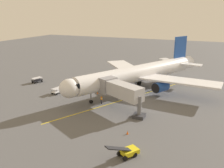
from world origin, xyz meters
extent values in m
plane|color=#565659|center=(0.00, 0.00, 0.00)|extent=(220.00, 220.00, 0.00)
cube|color=yellow|center=(1.51, 6.29, 0.01)|extent=(18.30, 35.79, 0.01)
cylinder|color=white|center=(1.51, 0.29, 4.10)|extent=(18.76, 32.05, 3.80)
ellipsoid|color=white|center=(9.73, 16.53, 4.10)|extent=(5.03, 5.20, 3.61)
cone|color=white|center=(-6.86, -16.21, 4.10)|extent=(4.41, 4.22, 3.42)
cube|color=black|center=(9.10, 15.28, 4.65)|extent=(3.60, 2.89, 0.90)
cube|color=white|center=(-7.78, 0.82, 3.50)|extent=(17.43, 6.63, 0.36)
cylinder|color=#1E479E|center=(-4.12, 2.02, 2.00)|extent=(3.59, 4.07, 2.30)
cylinder|color=black|center=(-3.33, 3.58, 2.00)|extent=(1.96, 1.13, 2.10)
cube|color=white|center=(7.43, -6.88, 3.50)|extent=(15.13, 16.26, 0.36)
cylinder|color=#1E479E|center=(6.23, -3.22, 2.00)|extent=(3.59, 4.07, 2.30)
cylinder|color=black|center=(7.02, -1.66, 2.00)|extent=(1.96, 1.13, 2.10)
cube|color=#1E479E|center=(-5.50, -13.53, 7.90)|extent=(2.49, 4.44, 7.20)
cube|color=white|center=(-8.22, -11.82, 4.70)|extent=(6.69, 3.36, 0.24)
cube|color=white|center=(-2.51, -14.71, 4.70)|extent=(6.23, 6.22, 0.24)
cylinder|color=slate|center=(7.61, 12.33, 1.73)|extent=(0.24, 0.24, 2.77)
cylinder|color=black|center=(7.61, 12.33, 0.35)|extent=(0.72, 0.83, 0.70)
cylinder|color=slate|center=(-2.17, -1.21, 1.94)|extent=(0.24, 0.24, 2.77)
cylinder|color=black|center=(-2.17, -1.21, 0.55)|extent=(0.90, 1.18, 1.10)
cylinder|color=slate|center=(2.47, -3.56, 1.94)|extent=(0.24, 0.24, 2.77)
cylinder|color=black|center=(2.47, -3.56, 0.55)|extent=(0.90, 1.18, 1.10)
cube|color=#B7B7BC|center=(0.68, 13.04, 3.90)|extent=(9.20, 6.39, 2.50)
cube|color=gray|center=(4.69, 11.01, 3.90)|extent=(3.94, 4.12, 3.00)
cylinder|color=slate|center=(-3.33, 15.08, 1.95)|extent=(0.70, 0.70, 3.90)
cube|color=#333338|center=(-3.33, 15.08, 0.30)|extent=(2.00, 2.00, 0.60)
cylinder|color=#23232D|center=(5.54, 11.73, 0.44)|extent=(0.26, 0.26, 0.88)
cube|color=orange|center=(5.54, 11.73, 1.18)|extent=(0.45, 0.38, 0.60)
cube|color=silver|center=(5.54, 11.73, 1.18)|extent=(0.47, 0.40, 0.10)
sphere|color=#9E7051|center=(5.54, 11.73, 1.60)|extent=(0.22, 0.22, 0.22)
cube|color=white|center=(17.44, 9.92, 0.56)|extent=(1.84, 2.81, 0.24)
cube|color=silver|center=(17.44, 9.92, 1.23)|extent=(1.84, 2.81, 0.08)
cylinder|color=slate|center=(17.05, 11.21, 0.96)|extent=(0.06, 0.06, 0.55)
cylinder|color=slate|center=(18.27, 10.99, 0.96)|extent=(0.06, 0.06, 0.55)
cylinder|color=slate|center=(16.62, 8.85, 0.96)|extent=(0.06, 0.06, 0.55)
cylinder|color=slate|center=(17.84, 8.63, 0.96)|extent=(0.06, 0.06, 0.55)
cylinder|color=black|center=(16.97, 10.97, 0.22)|extent=(0.32, 0.48, 0.44)
cylinder|color=black|center=(18.25, 10.74, 0.22)|extent=(0.32, 0.48, 0.44)
cylinder|color=black|center=(16.64, 9.10, 0.22)|extent=(0.32, 0.48, 0.44)
cylinder|color=black|center=(17.92, 8.87, 0.22)|extent=(0.32, 0.48, 0.44)
cube|color=black|center=(27.61, 4.60, 0.56)|extent=(2.07, 2.89, 0.24)
cube|color=silver|center=(27.61, 4.60, 1.23)|extent=(2.07, 2.89, 0.08)
cylinder|color=slate|center=(27.34, 5.92, 0.96)|extent=(0.06, 0.06, 0.55)
cylinder|color=slate|center=(28.54, 5.58, 0.96)|extent=(0.06, 0.06, 0.55)
cylinder|color=slate|center=(26.68, 3.62, 0.96)|extent=(0.06, 0.06, 0.55)
cylinder|color=slate|center=(27.87, 3.27, 0.96)|extent=(0.06, 0.06, 0.55)
cylinder|color=black|center=(27.25, 5.69, 0.22)|extent=(0.36, 0.49, 0.44)
cylinder|color=black|center=(28.50, 5.33, 0.22)|extent=(0.36, 0.49, 0.44)
cylinder|color=black|center=(26.72, 3.87, 0.22)|extent=(0.36, 0.49, 0.44)
cylinder|color=black|center=(27.97, 3.51, 0.22)|extent=(0.36, 0.49, 0.44)
cube|color=yellow|center=(-5.74, 26.83, 0.62)|extent=(2.47, 2.66, 0.60)
cube|color=black|center=(-4.85, 28.16, 1.52)|extent=(2.84, 3.62, 1.61)
cylinder|color=black|center=(-5.64, 28.15, 0.32)|extent=(0.56, 0.67, 0.64)
cylinder|color=black|center=(-4.56, 27.42, 0.32)|extent=(0.56, 0.67, 0.64)
cylinder|color=black|center=(-6.47, 26.91, 0.32)|extent=(0.56, 0.67, 0.64)
cylinder|color=black|center=(-5.39, 26.18, 0.32)|extent=(0.56, 0.67, 0.64)
cone|color=#F2590F|center=(-3.56, 21.58, 0.28)|extent=(0.32, 0.32, 0.55)
cone|color=#F2590F|center=(9.11, 6.37, 0.28)|extent=(0.32, 0.32, 0.55)
cone|color=#F2590F|center=(17.53, 3.87, 0.28)|extent=(0.32, 0.32, 0.55)
cone|color=#F2590F|center=(16.65, 7.26, 0.28)|extent=(0.32, 0.32, 0.55)
camera|label=1|loc=(-14.58, 52.82, 17.70)|focal=39.13mm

